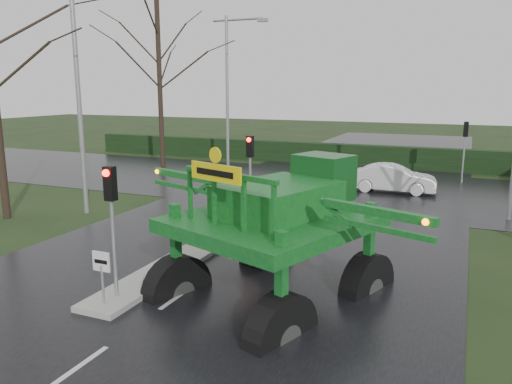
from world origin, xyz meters
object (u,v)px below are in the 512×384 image
at_px(traffic_signal_far, 465,138).
at_px(street_light_left_near, 83,73).
at_px(keep_left_sign, 102,269).
at_px(white_sedan, 392,192).
at_px(street_light_left_far, 231,78).
at_px(crop_sprayer, 182,203).
at_px(traffic_signal_near, 111,204).
at_px(traffic_signal_mid, 250,159).

relative_size(traffic_signal_far, street_light_left_near, 0.35).
distance_m(keep_left_sign, white_sedan, 17.93).
xyz_separation_m(street_light_left_far, crop_sprayer, (8.07, -19.63, -3.58)).
relative_size(traffic_signal_near, traffic_signal_far, 1.00).
xyz_separation_m(keep_left_sign, traffic_signal_near, (0.00, 0.49, 1.53)).
bearing_deg(traffic_signal_near, white_sedan, 75.06).
bearing_deg(street_light_left_far, traffic_signal_mid, -61.14).
bearing_deg(street_light_left_near, traffic_signal_near, -45.47).
bearing_deg(keep_left_sign, white_sedan, 75.47).
relative_size(traffic_signal_far, street_light_left_far, 0.35).
height_order(traffic_signal_near, crop_sprayer, crop_sprayer).
distance_m(street_light_left_near, street_light_left_far, 14.00).
height_order(keep_left_sign, street_light_left_far, street_light_left_far).
bearing_deg(keep_left_sign, traffic_signal_mid, 90.00).
height_order(street_light_left_far, crop_sprayer, street_light_left_far).
relative_size(traffic_signal_mid, crop_sprayer, 0.41).
xyz_separation_m(traffic_signal_far, street_light_left_far, (-14.69, -0.01, 3.40)).
bearing_deg(crop_sprayer, street_light_left_near, 164.88).
distance_m(traffic_signal_near, street_light_left_far, 22.37).
bearing_deg(traffic_signal_mid, white_sedan, 61.69).
relative_size(traffic_signal_mid, street_light_left_near, 0.35).
bearing_deg(traffic_signal_near, street_light_left_near, 134.53).
height_order(traffic_signal_mid, traffic_signal_far, same).
bearing_deg(traffic_signal_far, street_light_left_far, 0.03).
relative_size(keep_left_sign, street_light_left_near, 0.14).
xyz_separation_m(street_light_left_near, crop_sprayer, (8.07, -5.63, -3.58)).
distance_m(traffic_signal_near, white_sedan, 17.62).
xyz_separation_m(traffic_signal_mid, traffic_signal_far, (7.80, 12.52, 0.00)).
xyz_separation_m(street_light_left_near, street_light_left_far, (0.00, 14.00, 0.00)).
relative_size(street_light_left_near, street_light_left_far, 1.00).
bearing_deg(traffic_signal_near, traffic_signal_far, 69.64).
bearing_deg(traffic_signal_near, keep_left_sign, -90.00).
bearing_deg(traffic_signal_far, traffic_signal_mid, 58.07).
distance_m(keep_left_sign, traffic_signal_near, 1.61).
distance_m(traffic_signal_near, street_light_left_near, 10.40).
distance_m(keep_left_sign, traffic_signal_mid, 9.12).
distance_m(keep_left_sign, street_light_left_near, 11.32).
height_order(traffic_signal_near, street_light_left_near, street_light_left_near).
relative_size(keep_left_sign, traffic_signal_near, 0.38).
distance_m(traffic_signal_near, crop_sprayer, 1.82).
xyz_separation_m(traffic_signal_near, crop_sprayer, (1.17, 1.38, -0.18)).
bearing_deg(traffic_signal_mid, crop_sprayer, -80.64).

